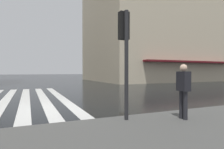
# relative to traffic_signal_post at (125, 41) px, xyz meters

# --- Properties ---
(ground_plane) EXTENTS (220.00, 220.00, 0.00)m
(ground_plane) POSITION_rel_traffic_signal_post_xyz_m (3.39, 1.59, -2.53)
(ground_plane) COLOR black
(zebra_crossing) EXTENTS (13.00, 6.50, 0.01)m
(zebra_crossing) POSITION_rel_traffic_signal_post_xyz_m (7.39, 3.87, -2.52)
(zebra_crossing) COLOR silver
(zebra_crossing) RESTS_ON ground_plane
(haussmann_block_corner) EXTENTS (18.57, 22.12, 19.88)m
(haussmann_block_corner) POSITION_rel_traffic_signal_post_xyz_m (24.57, -18.61, 7.20)
(haussmann_block_corner) COLOR beige
(haussmann_block_corner) RESTS_ON ground_plane
(traffic_signal_post) EXTENTS (0.44, 0.30, 3.29)m
(traffic_signal_post) POSITION_rel_traffic_signal_post_xyz_m (0.00, 0.00, 0.00)
(traffic_signal_post) COLOR #232326
(traffic_signal_post) RESTS_ON sidewalk_pavement
(pedestrian_far_down_pavement) EXTENTS (0.42, 0.27, 1.68)m
(pedestrian_far_down_pavement) POSITION_rel_traffic_signal_post_xyz_m (-0.75, -1.64, -1.39)
(pedestrian_far_down_pavement) COLOR black
(pedestrian_far_down_pavement) RESTS_ON sidewalk_pavement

